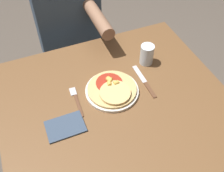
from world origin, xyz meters
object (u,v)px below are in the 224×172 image
Objects in this scene: person_diner at (69,27)px; plate at (112,91)px; pizza at (112,89)px; fork at (76,100)px; drinking_glass at (147,54)px; dining_table at (116,117)px; knife at (145,82)px.

plate is at bearing -87.40° from person_diner.
pizza is at bearing -87.40° from person_diner.
drinking_glass is (0.40, 0.10, 0.05)m from fork.
fork is (-0.17, 0.02, -0.00)m from plate.
dining_table is at bearing -24.70° from fork.
dining_table is 0.70m from person_diner.
plate is at bearing 92.97° from pizza.
knife is (0.17, 0.06, 0.12)m from dining_table.
dining_table is 0.22m from fork.
plate is (0.01, 0.06, 0.13)m from dining_table.
plate is at bearing 179.28° from knife.
plate is 1.12× the size of knife.
pizza is 0.19× the size of person_diner.
person_diner is (-0.03, 0.64, -0.07)m from plate.
dining_table is 0.16m from pizza.
pizza is 0.17m from fork.
plate is 1.09× the size of pizza.
person_diner is (-0.27, 0.52, -0.11)m from drinking_glass.
dining_table is 4.15× the size of plate.
knife is at bearing -119.81° from drinking_glass.
plate is at bearing -153.33° from drinking_glass.
fork is 0.15× the size of person_diner.
knife is (0.17, 0.00, -0.02)m from pizza.
knife is at bearing -73.03° from person_diner.
drinking_glass is at bearing 14.36° from fork.
dining_table is at bearing -88.07° from person_diner.
pizza is at bearing 84.00° from dining_table.
fork is at bearing 177.00° from knife.
pizza is at bearing -152.38° from drinking_glass.
plate is 1.40× the size of fork.
drinking_glass is (0.24, 0.18, 0.17)m from dining_table.
knife is at bearing -3.00° from fork.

